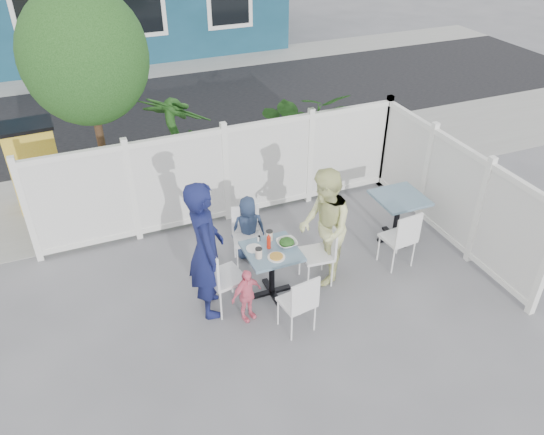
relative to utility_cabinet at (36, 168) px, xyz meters
name	(u,v)px	position (x,y,z in m)	size (l,w,h in m)	color
ground	(280,314)	(2.65, -4.00, -0.71)	(80.00, 80.00, 0.00)	slate
near_sidewalk	(199,180)	(2.65, -0.20, -0.70)	(24.00, 2.60, 0.01)	gray
street	(156,110)	(2.65, 3.50, -0.70)	(24.00, 5.00, 0.01)	black
far_sidewalk	(133,71)	(2.65, 6.60, -0.70)	(24.00, 1.60, 0.01)	gray
fence_back	(226,176)	(2.75, -1.60, 0.08)	(5.86, 0.08, 1.60)	white
fence_right	(451,194)	(5.65, -3.40, 0.08)	(0.08, 3.66, 1.60)	white
tree	(85,57)	(1.05, -0.70, 1.89)	(1.80, 1.62, 3.59)	#382316
utility_cabinet	(36,168)	(0.00, 0.00, 0.00)	(0.76, 0.54, 1.41)	gold
potted_shrub_a	(179,151)	(2.21, -0.90, 0.29)	(1.11, 1.11, 1.99)	#173A12
potted_shrub_b	(297,137)	(4.24, -1.00, 0.22)	(1.67, 1.44, 1.85)	#173A12
main_table	(272,260)	(2.71, -3.58, -0.15)	(0.69, 0.69, 0.72)	#466576
spare_table	(399,206)	(4.95, -3.13, -0.12)	(0.72, 0.72, 0.75)	#466576
chair_left	(219,273)	(1.99, -3.60, -0.13)	(0.51, 0.52, 0.99)	white
chair_right	(322,248)	(3.45, -3.57, -0.17)	(0.45, 0.46, 0.93)	white
chair_back	(247,231)	(2.66, -2.76, -0.20)	(0.46, 0.45, 0.86)	white
chair_near	(300,300)	(2.76, -4.36, -0.21)	(0.44, 0.43, 0.86)	white
chair_spare	(402,236)	(4.61, -3.73, -0.17)	(0.45, 0.43, 0.91)	white
man	(206,250)	(1.87, -3.53, 0.23)	(0.68, 0.45, 1.87)	#131848
woman	(324,228)	(3.49, -3.52, 0.13)	(0.81, 0.63, 1.67)	#D1D94E
boy	(248,228)	(2.72, -2.68, -0.21)	(0.48, 0.32, 0.99)	#21304C
toddler	(247,295)	(2.24, -3.90, -0.33)	(0.45, 0.19, 0.76)	pink
plate_main	(276,257)	(2.71, -3.74, 0.02)	(0.22, 0.22, 0.01)	white
plate_side	(254,248)	(2.51, -3.46, 0.02)	(0.20, 0.20, 0.01)	white
salad_bowl	(287,243)	(2.94, -3.55, 0.04)	(0.26, 0.26, 0.06)	white
coffee_cup_a	(259,253)	(2.51, -3.66, 0.08)	(0.09, 0.09, 0.13)	beige
coffee_cup_b	(269,236)	(2.77, -3.36, 0.08)	(0.09, 0.09, 0.13)	beige
ketchup_bottle	(269,243)	(2.70, -3.52, 0.10)	(0.05, 0.05, 0.17)	red
salt_shaker	(258,239)	(2.63, -3.33, 0.04)	(0.03, 0.03, 0.06)	white
pepper_shaker	(259,238)	(2.64, -3.32, 0.05)	(0.03, 0.03, 0.08)	black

